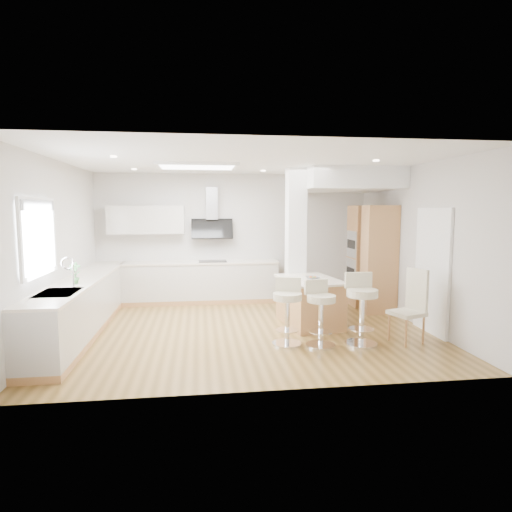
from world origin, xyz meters
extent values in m
plane|color=olive|center=(0.00, 0.00, 0.00)|extent=(6.00, 6.00, 0.00)
cube|color=white|center=(0.00, 0.00, 0.00)|extent=(6.00, 5.00, 0.02)
cube|color=beige|center=(0.00, 2.50, 1.40)|extent=(6.00, 0.04, 2.80)
cube|color=beige|center=(-3.00, 0.00, 1.40)|extent=(0.04, 5.00, 2.80)
cube|color=beige|center=(3.00, 0.00, 1.40)|extent=(0.04, 5.00, 2.80)
cube|color=white|center=(-0.80, 0.60, 2.77)|extent=(1.40, 0.95, 0.05)
cube|color=white|center=(-0.80, 0.60, 2.76)|extent=(1.25, 0.80, 0.03)
cylinder|color=white|center=(-2.00, 1.50, 2.78)|extent=(0.10, 0.10, 0.02)
cylinder|color=white|center=(-2.00, -0.50, 2.78)|extent=(0.10, 0.10, 0.02)
cylinder|color=white|center=(0.50, 1.50, 2.78)|extent=(0.10, 0.10, 0.02)
cylinder|color=white|center=(2.00, 1.00, 2.78)|extent=(0.10, 0.10, 0.02)
cylinder|color=white|center=(2.00, -0.50, 2.78)|extent=(0.10, 0.10, 0.02)
cube|color=white|center=(-2.96, -0.90, 1.65)|extent=(0.03, 1.15, 0.95)
cube|color=white|center=(-2.95, -0.90, 2.15)|extent=(0.04, 1.28, 0.06)
cube|color=white|center=(-2.95, -0.90, 1.15)|extent=(0.04, 1.28, 0.06)
cube|color=white|center=(-2.95, -1.51, 1.65)|extent=(0.04, 0.06, 0.95)
cube|color=white|center=(-2.95, -0.29, 1.65)|extent=(0.04, 0.06, 0.95)
cube|color=#9A9CA1|center=(-2.94, -0.90, 2.08)|extent=(0.03, 1.18, 0.14)
cube|color=#463D37|center=(2.99, -0.60, 1.00)|extent=(0.02, 0.90, 2.00)
cube|color=white|center=(2.97, -0.60, 1.00)|extent=(0.05, 1.00, 2.10)
cube|color=tan|center=(-2.70, 0.25, 0.05)|extent=(0.60, 4.50, 0.10)
cube|color=beige|center=(-2.70, 0.25, 0.48)|extent=(0.60, 4.50, 0.76)
cube|color=#F3E5CE|center=(-2.70, 0.25, 0.88)|extent=(0.63, 4.50, 0.04)
cube|color=#A2A2A6|center=(-2.70, -1.00, 0.89)|extent=(0.50, 0.75, 0.02)
cube|color=#A2A2A6|center=(-2.70, -1.18, 0.84)|extent=(0.40, 0.34, 0.10)
cube|color=#A2A2A6|center=(-2.70, -0.82, 0.84)|extent=(0.40, 0.34, 0.10)
cylinder|color=white|center=(-2.58, -0.70, 1.08)|extent=(0.02, 0.02, 0.36)
torus|color=white|center=(-2.65, -0.70, 1.26)|extent=(0.18, 0.02, 0.18)
imported|color=#438343|center=(-2.65, -0.35, 1.06)|extent=(0.17, 0.12, 0.33)
cube|color=tan|center=(-0.75, 2.20, 0.05)|extent=(3.30, 0.60, 0.10)
cube|color=beige|center=(-0.75, 2.20, 0.48)|extent=(3.30, 0.60, 0.76)
cube|color=#F3E5CE|center=(-0.75, 2.20, 0.88)|extent=(3.33, 0.63, 0.04)
cube|color=black|center=(-0.50, 2.20, 0.91)|extent=(0.60, 0.40, 0.01)
cube|color=beige|center=(-1.90, 2.33, 1.80)|extent=(1.60, 0.34, 0.60)
cube|color=#A2A2A6|center=(-0.50, 2.40, 2.15)|extent=(0.25, 0.18, 0.70)
cube|color=black|center=(-0.50, 2.32, 1.60)|extent=(0.90, 0.26, 0.44)
cube|color=white|center=(1.05, 0.95, 1.40)|extent=(0.35, 0.35, 2.80)
cube|color=white|center=(2.10, 1.40, 2.60)|extent=(1.78, 2.20, 0.40)
cube|color=tan|center=(2.68, 1.50, 1.05)|extent=(0.62, 0.62, 2.10)
cube|color=tan|center=(2.68, 0.80, 1.05)|extent=(0.62, 0.40, 2.10)
cube|color=#A2A2A6|center=(2.37, 1.50, 1.30)|extent=(0.02, 0.55, 0.55)
cube|color=#A2A2A6|center=(2.37, 1.50, 0.72)|extent=(0.02, 0.55, 0.55)
cube|color=black|center=(2.36, 1.50, 1.30)|extent=(0.01, 0.45, 0.18)
cube|color=black|center=(2.36, 1.50, 0.72)|extent=(0.01, 0.45, 0.18)
cube|color=tan|center=(1.13, 0.15, 0.39)|extent=(0.99, 1.38, 0.78)
cube|color=#F3E5CE|center=(1.13, 0.15, 0.80)|extent=(1.07, 1.46, 0.04)
imported|color=gray|center=(1.15, 0.01, 0.85)|extent=(0.27, 0.27, 0.06)
sphere|color=#D05A18|center=(1.18, 0.02, 0.85)|extent=(0.07, 0.07, 0.06)
sphere|color=#D05A18|center=(1.11, 0.02, 0.85)|extent=(0.07, 0.07, 0.06)
sphere|color=olive|center=(1.15, -0.03, 0.85)|extent=(0.07, 0.07, 0.06)
cylinder|color=white|center=(0.51, -0.91, 0.02)|extent=(0.55, 0.55, 0.03)
cylinder|color=white|center=(0.51, -0.91, 0.36)|extent=(0.09, 0.09, 0.66)
cylinder|color=white|center=(0.51, -0.91, 0.22)|extent=(0.43, 0.43, 0.02)
cylinder|color=beige|center=(0.51, -0.91, 0.73)|extent=(0.53, 0.53, 0.10)
cube|color=beige|center=(0.55, -0.75, 0.89)|extent=(0.39, 0.15, 0.22)
cylinder|color=white|center=(0.99, -1.05, 0.01)|extent=(0.53, 0.53, 0.03)
cylinder|color=white|center=(0.99, -1.05, 0.35)|extent=(0.08, 0.08, 0.65)
cylinder|color=white|center=(0.99, -1.05, 0.22)|extent=(0.41, 0.41, 0.01)
cylinder|color=beige|center=(0.99, -1.05, 0.72)|extent=(0.50, 0.50, 0.10)
cube|color=beige|center=(0.95, -0.89, 0.87)|extent=(0.38, 0.14, 0.22)
cylinder|color=white|center=(1.61, -1.06, 0.02)|extent=(0.49, 0.49, 0.03)
cylinder|color=white|center=(1.61, -1.06, 0.38)|extent=(0.08, 0.08, 0.71)
cylinder|color=white|center=(1.61, -1.06, 0.24)|extent=(0.38, 0.38, 0.02)
cylinder|color=beige|center=(1.61, -1.06, 0.79)|extent=(0.47, 0.47, 0.11)
cube|color=beige|center=(1.61, -0.89, 0.95)|extent=(0.42, 0.06, 0.24)
cube|color=beige|center=(2.33, -1.05, 0.46)|extent=(0.55, 0.55, 0.06)
cube|color=beige|center=(2.51, -0.99, 0.78)|extent=(0.17, 0.40, 0.70)
cylinder|color=tan|center=(2.21, -1.27, 0.21)|extent=(0.04, 0.04, 0.43)
cylinder|color=tan|center=(2.11, -0.94, 0.21)|extent=(0.04, 0.04, 0.43)
cylinder|color=tan|center=(2.55, -1.16, 0.21)|extent=(0.04, 0.04, 0.43)
cylinder|color=tan|center=(2.44, -0.83, 0.21)|extent=(0.04, 0.04, 0.43)
camera|label=1|loc=(-0.77, -7.04, 2.03)|focal=30.00mm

